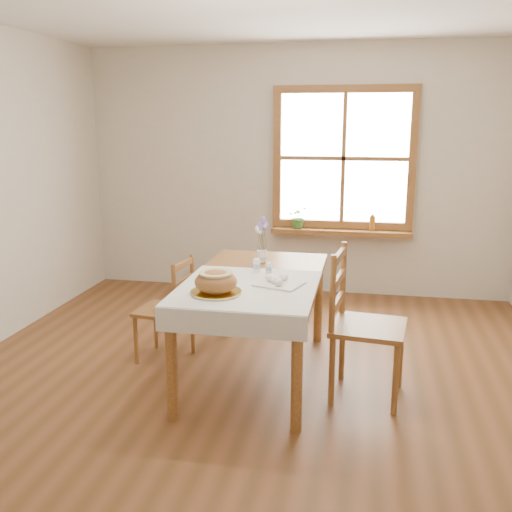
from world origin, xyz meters
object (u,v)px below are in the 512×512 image
(dining_table, at_px, (256,288))
(flower_vase, at_px, (261,257))
(bread_plate, at_px, (216,292))
(chair_right, at_px, (369,325))
(chair_left, at_px, (164,309))

(dining_table, bearing_deg, flower_vase, 95.11)
(dining_table, relative_size, flower_vase, 18.08)
(flower_vase, bearing_deg, bread_plate, -98.09)
(dining_table, relative_size, chair_right, 1.57)
(bread_plate, bearing_deg, chair_left, 133.22)
(chair_left, bearing_deg, bread_plate, 49.85)
(chair_left, xyz_separation_m, flower_vase, (0.72, 0.27, 0.38))
(dining_table, xyz_separation_m, flower_vase, (-0.04, 0.41, 0.13))
(dining_table, bearing_deg, bread_plate, -108.63)
(chair_right, bearing_deg, flower_vase, 61.24)
(bread_plate, height_order, flower_vase, flower_vase)
(chair_right, xyz_separation_m, bread_plate, (-0.97, -0.30, 0.26))
(chair_left, relative_size, flower_vase, 9.28)
(dining_table, height_order, bread_plate, bread_plate)
(chair_right, height_order, flower_vase, chair_right)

